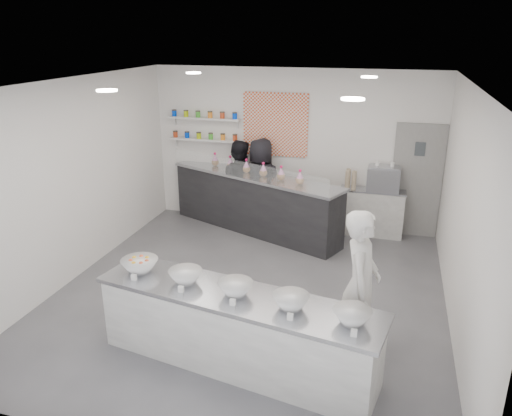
{
  "coord_description": "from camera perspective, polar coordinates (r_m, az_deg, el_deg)",
  "views": [
    {
      "loc": [
        1.84,
        -6.18,
        3.63
      ],
      "look_at": [
        -0.01,
        0.4,
        1.19
      ],
      "focal_mm": 35.0,
      "sensor_mm": 36.0,
      "label": 1
    }
  ],
  "objects": [
    {
      "name": "floor",
      "position": [
        7.4,
        -0.79,
        -9.76
      ],
      "size": [
        6.0,
        6.0,
        0.0
      ],
      "primitive_type": "plane",
      "color": "#515156",
      "rests_on": "ground"
    },
    {
      "name": "cup_stacks",
      "position": [
        9.35,
        10.81,
        3.27
      ],
      "size": [
        0.24,
        0.24,
        0.34
      ],
      "primitive_type": null,
      "color": "tan",
      "rests_on": "espresso_ledge"
    },
    {
      "name": "back_door",
      "position": [
        9.52,
        17.87,
        2.94
      ],
      "size": [
        0.88,
        0.04,
        2.1
      ],
      "primitive_type": "cube",
      "color": "gray",
      "rests_on": "floor"
    },
    {
      "name": "espresso_ledge",
      "position": [
        9.52,
        13.01,
        -0.48
      ],
      "size": [
        1.19,
        0.38,
        0.88
      ],
      "primitive_type": "cube",
      "color": "#AEADAA",
      "rests_on": "floor"
    },
    {
      "name": "cookie_bags",
      "position": [
        9.22,
        -0.14,
        4.63
      ],
      "size": [
        2.03,
        0.97,
        0.27
      ],
      "primitive_type": null,
      "rotation": [
        0.0,
        0.0,
        -0.4
      ],
      "color": "#DC82C4",
      "rests_on": "back_bar"
    },
    {
      "name": "sneeze_guard",
      "position": [
        8.98,
        -1.4,
        4.35
      ],
      "size": [
        3.26,
        1.4,
        0.3
      ],
      "primitive_type": "cube",
      "rotation": [
        0.0,
        0.0,
        -0.4
      ],
      "color": "white",
      "rests_on": "back_bar"
    },
    {
      "name": "back_wall",
      "position": [
        9.6,
        4.27,
        6.76
      ],
      "size": [
        5.5,
        0.0,
        5.5
      ],
      "primitive_type": "plane",
      "rotation": [
        1.57,
        0.0,
        0.0
      ],
      "color": "white",
      "rests_on": "floor"
    },
    {
      "name": "downlight_1",
      "position": [
        5.24,
        11.0,
        12.13
      ],
      "size": [
        0.24,
        0.24,
        0.02
      ],
      "primitive_type": "cylinder",
      "color": "white",
      "rests_on": "ceiling"
    },
    {
      "name": "back_bar",
      "position": [
        9.42,
        -0.14,
        0.58
      ],
      "size": [
        3.56,
        2.01,
        1.11
      ],
      "primitive_type": "cube",
      "rotation": [
        0.0,
        0.0,
        -0.4
      ],
      "color": "black",
      "rests_on": "floor"
    },
    {
      "name": "prep_counter",
      "position": [
        5.78,
        -2.28,
        -13.76
      ],
      "size": [
        3.39,
        1.32,
        0.9
      ],
      "primitive_type": "cube",
      "rotation": [
        0.0,
        0.0,
        -0.18
      ],
      "color": "#AEADAA",
      "rests_on": "floor"
    },
    {
      "name": "staff_left",
      "position": [
        9.67,
        -2.01,
        2.87
      ],
      "size": [
        0.84,
        0.66,
        1.69
      ],
      "primitive_type": "imported",
      "rotation": [
        0.0,
        0.0,
        3.12
      ],
      "color": "black",
      "rests_on": "floor"
    },
    {
      "name": "pattern_panel",
      "position": [
        9.56,
        2.23,
        9.5
      ],
      "size": [
        1.25,
        0.03,
        1.2
      ],
      "primitive_type": "cube",
      "color": "#D24113",
      "rests_on": "back_wall"
    },
    {
      "name": "jar_shelf_lower",
      "position": [
        9.97,
        -5.82,
        7.79
      ],
      "size": [
        1.45,
        0.22,
        0.04
      ],
      "primitive_type": "cube",
      "color": "silver",
      "rests_on": "back_wall"
    },
    {
      "name": "right_wall",
      "position": [
        6.6,
        22.7,
        -0.79
      ],
      "size": [
        0.0,
        6.0,
        6.0
      ],
      "primitive_type": "plane",
      "rotation": [
        1.57,
        0.0,
        -1.57
      ],
      "color": "white",
      "rests_on": "floor"
    },
    {
      "name": "label_cards",
      "position": [
        5.09,
        -3.15,
        -12.37
      ],
      "size": [
        2.66,
        0.04,
        0.07
      ],
      "primitive_type": null,
      "color": "white",
      "rests_on": "prep_counter"
    },
    {
      "name": "downlight_3",
      "position": [
        7.82,
        12.81,
        14.39
      ],
      "size": [
        0.24,
        0.24,
        0.02
      ],
      "primitive_type": "cylinder",
      "color": "white",
      "rests_on": "ceiling"
    },
    {
      "name": "downlight_0",
      "position": [
        6.14,
        -16.67,
        12.75
      ],
      "size": [
        0.24,
        0.24,
        0.02
      ],
      "primitive_type": "cylinder",
      "color": "white",
      "rests_on": "ceiling"
    },
    {
      "name": "jar_shelf_upper",
      "position": [
        9.89,
        -5.91,
        10.17
      ],
      "size": [
        1.45,
        0.22,
        0.04
      ],
      "primitive_type": "cube",
      "color": "silver",
      "rests_on": "back_wall"
    },
    {
      "name": "prep_bowls",
      "position": [
        5.51,
        -2.35,
        -9.17
      ],
      "size": [
        3.03,
        1.0,
        0.16
      ],
      "primitive_type": null,
      "rotation": [
        0.0,
        0.0,
        -0.18
      ],
      "color": "white",
      "rests_on": "prep_counter"
    },
    {
      "name": "downlight_2",
      "position": [
        8.45,
        -7.15,
        15.07
      ],
      "size": [
        0.24,
        0.24,
        0.02
      ],
      "primitive_type": "cylinder",
      "color": "white",
      "rests_on": "ceiling"
    },
    {
      "name": "staff_right",
      "position": [
        9.54,
        0.55,
        2.83
      ],
      "size": [
        0.9,
        0.64,
        1.74
      ],
      "primitive_type": "imported",
      "rotation": [
        0.0,
        0.0,
        3.04
      ],
      "color": "black",
      "rests_on": "floor"
    },
    {
      "name": "preserve_jars",
      "position": [
        9.9,
        -5.92,
        9.35
      ],
      "size": [
        1.45,
        0.1,
        0.56
      ],
      "primitive_type": null,
      "color": "#C1421D",
      "rests_on": "jar_shelf_lower"
    },
    {
      "name": "woman_prep",
      "position": [
        5.86,
        11.84,
        -8.6
      ],
      "size": [
        0.44,
        0.66,
        1.8
      ],
      "primitive_type": "imported",
      "rotation": [
        0.0,
        0.0,
        1.56
      ],
      "color": "silver",
      "rests_on": "floor"
    },
    {
      "name": "espresso_machine",
      "position": [
        9.31,
        14.36,
        3.24
      ],
      "size": [
        0.58,
        0.4,
        0.44
      ],
      "primitive_type": "cube",
      "color": "#93969E",
      "rests_on": "espresso_ledge"
    },
    {
      "name": "left_wall",
      "position": [
        7.99,
        -20.16,
        2.93
      ],
      "size": [
        0.0,
        6.0,
        6.0
      ],
      "primitive_type": "plane",
      "rotation": [
        1.57,
        0.0,
        1.57
      ],
      "color": "white",
      "rests_on": "floor"
    },
    {
      "name": "ceiling",
      "position": [
        6.48,
        -0.92,
        14.04
      ],
      "size": [
        6.0,
        6.0,
        0.0
      ],
      "primitive_type": "plane",
      "rotation": [
        3.14,
        0.0,
        0.0
      ],
      "color": "white",
      "rests_on": "floor"
    }
  ]
}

